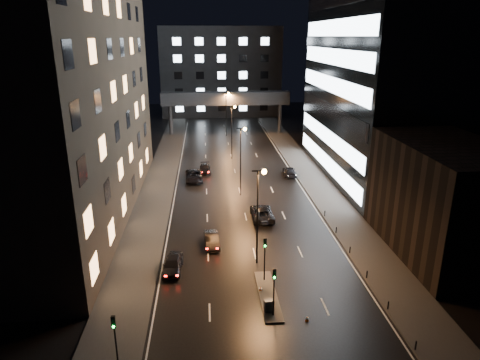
{
  "coord_description": "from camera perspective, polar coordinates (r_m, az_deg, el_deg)",
  "views": [
    {
      "loc": [
        -4.97,
        -30.94,
        22.28
      ],
      "look_at": [
        -0.49,
        23.15,
        4.0
      ],
      "focal_mm": 32.0,
      "sensor_mm": 36.0,
      "label": 1
    }
  ],
  "objects": [
    {
      "name": "ground",
      "position": [
        74.53,
        -0.7,
        1.22
      ],
      "size": [
        160.0,
        160.0,
        0.0
      ],
      "primitive_type": "plane",
      "color": "black",
      "rests_on": "ground"
    },
    {
      "name": "sidewalk_left",
      "position": [
        69.99,
        -10.66,
        -0.22
      ],
      "size": [
        5.0,
        110.0,
        0.15
      ],
      "primitive_type": "cube",
      "color": "#383533",
      "rests_on": "ground"
    },
    {
      "name": "sidewalk_right",
      "position": [
        71.74,
        9.6,
        0.31
      ],
      "size": [
        5.0,
        110.0,
        0.15
      ],
      "primitive_type": "cube",
      "color": "#383533",
      "rests_on": "ground"
    },
    {
      "name": "building_left",
      "position": [
        57.72,
        -23.24,
        14.91
      ],
      "size": [
        15.0,
        48.0,
        40.0
      ],
      "primitive_type": "cube",
      "color": "#2D2319",
      "rests_on": "ground"
    },
    {
      "name": "building_right_low",
      "position": [
        49.84,
        25.69,
        -2.38
      ],
      "size": [
        10.0,
        18.0,
        12.0
      ],
      "primitive_type": "cube",
      "color": "black",
      "rests_on": "ground"
    },
    {
      "name": "building_right_glass",
      "position": [
        73.34,
        20.38,
        17.69
      ],
      "size": [
        20.0,
        36.0,
        45.0
      ],
      "primitive_type": "cube",
      "color": "black",
      "rests_on": "ground"
    },
    {
      "name": "building_far",
      "position": [
        129.41,
        -2.6,
        14.26
      ],
      "size": [
        34.0,
        14.0,
        25.0
      ],
      "primitive_type": "cube",
      "color": "#333335",
      "rests_on": "ground"
    },
    {
      "name": "skybridge",
      "position": [
        102.02,
        -1.94,
        10.75
      ],
      "size": [
        30.0,
        3.0,
        10.0
      ],
      "color": "#333335",
      "rests_on": "ground"
    },
    {
      "name": "median_island",
      "position": [
        40.08,
        3.75,
        -15.08
      ],
      "size": [
        1.6,
        8.0,
        0.15
      ],
      "primitive_type": "cube",
      "color": "#383533",
      "rests_on": "ground"
    },
    {
      "name": "traffic_signal_near",
      "position": [
        40.64,
        3.32,
        -9.6
      ],
      "size": [
        0.28,
        0.34,
        4.4
      ],
      "color": "black",
      "rests_on": "median_island"
    },
    {
      "name": "traffic_signal_far",
      "position": [
        35.95,
        4.56,
        -13.72
      ],
      "size": [
        0.28,
        0.34,
        4.4
      ],
      "color": "black",
      "rests_on": "median_island"
    },
    {
      "name": "traffic_signal_corner",
      "position": [
        32.23,
        -16.35,
        -19.14
      ],
      "size": [
        0.28,
        0.34,
        4.4
      ],
      "color": "black",
      "rests_on": "ground"
    },
    {
      "name": "bollard_row",
      "position": [
        45.92,
        15.45,
        -10.51
      ],
      "size": [
        0.12,
        25.12,
        0.9
      ],
      "color": "black",
      "rests_on": "ground"
    },
    {
      "name": "streetlight_near",
      "position": [
        42.33,
        2.57,
        -3.3
      ],
      "size": [
        1.45,
        0.5,
        10.15
      ],
      "color": "black",
      "rests_on": "ground"
    },
    {
      "name": "streetlight_mid_a",
      "position": [
        61.23,
        0.23,
        3.68
      ],
      "size": [
        1.45,
        0.5,
        10.15
      ],
      "color": "black",
      "rests_on": "ground"
    },
    {
      "name": "streetlight_mid_b",
      "position": [
        80.67,
        -1.01,
        7.33
      ],
      "size": [
        1.45,
        0.5,
        10.15
      ],
      "color": "black",
      "rests_on": "ground"
    },
    {
      "name": "streetlight_far",
      "position": [
        100.32,
        -1.77,
        9.55
      ],
      "size": [
        1.45,
        0.5,
        10.15
      ],
      "color": "black",
      "rests_on": "ground"
    },
    {
      "name": "car_away_a",
      "position": [
        43.83,
        -8.95,
        -11.03
      ],
      "size": [
        2.17,
        4.63,
        1.53
      ],
      "primitive_type": "imported",
      "rotation": [
        0.0,
        0.0,
        -0.08
      ],
      "color": "black",
      "rests_on": "ground"
    },
    {
      "name": "car_away_b",
      "position": [
        48.29,
        -3.79,
        -7.97
      ],
      "size": [
        1.83,
        4.38,
        1.41
      ],
      "primitive_type": "imported",
      "rotation": [
        0.0,
        0.0,
        0.08
      ],
      "color": "black",
      "rests_on": "ground"
    },
    {
      "name": "car_away_c",
      "position": [
        69.67,
        -6.14,
        0.55
      ],
      "size": [
        2.95,
        5.92,
        1.61
      ],
      "primitive_type": "imported",
      "rotation": [
        0.0,
        0.0,
        0.05
      ],
      "color": "black",
      "rests_on": "ground"
    },
    {
      "name": "car_away_d",
      "position": [
        73.73,
        -4.66,
        1.5
      ],
      "size": [
        1.91,
        4.59,
        1.33
      ],
      "primitive_type": "imported",
      "rotation": [
        0.0,
        0.0,
        0.01
      ],
      "color": "black",
      "rests_on": "ground"
    },
    {
      "name": "car_toward_a",
      "position": [
        55.07,
        2.95,
        -4.37
      ],
      "size": [
        2.71,
        5.81,
        1.61
      ],
      "primitive_type": "imported",
      "rotation": [
        0.0,
        0.0,
        3.15
      ],
      "color": "black",
      "rests_on": "ground"
    },
    {
      "name": "car_toward_b",
      "position": [
        72.3,
        6.62,
        1.13
      ],
      "size": [
        2.42,
        5.09,
        1.43
      ],
      "primitive_type": "imported",
      "rotation": [
        0.0,
        0.0,
        3.06
      ],
      "color": "black",
      "rests_on": "ground"
    },
    {
      "name": "utility_cabinet",
      "position": [
        37.73,
        3.89,
        -16.36
      ],
      "size": [
        0.88,
        0.56,
        1.06
      ],
      "primitive_type": "cube",
      "rotation": [
        0.0,
        0.0,
        0.13
      ],
      "color": "#444446",
      "rests_on": "median_island"
    },
    {
      "name": "cone_a",
      "position": [
        40.55,
        2.74,
        -14.33
      ],
      "size": [
        0.44,
        0.44,
        0.5
      ],
      "primitive_type": "cone",
      "rotation": [
        0.0,
        0.0,
        -0.24
      ],
      "color": "#DC570B",
      "rests_on": "ground"
    },
    {
      "name": "cone_b",
      "position": [
        37.39,
        8.92,
        -17.79
      ],
      "size": [
        0.37,
        0.37,
        0.47
      ],
      "primitive_type": "cone",
      "rotation": [
        0.0,
        0.0,
        0.15
      ],
      "color": "#FB5E0D",
      "rests_on": "ground"
    }
  ]
}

